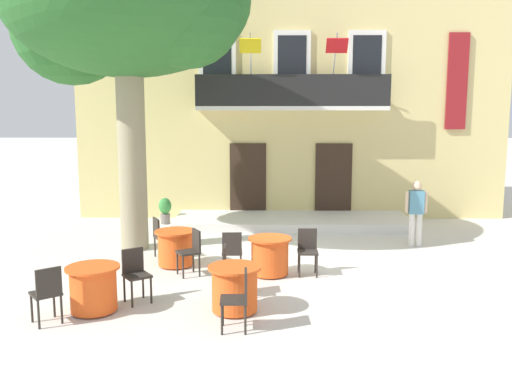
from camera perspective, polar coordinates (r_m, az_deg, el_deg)
The scene contains 18 objects.
ground_plane at distance 11.61m, azimuth 4.90°, elevation -7.58°, with size 120.00×120.00×0.00m, color silver.
building_facade at distance 18.15m, azimuth 3.48°, elevation 10.13°, with size 13.00×5.09×7.50m.
entrance_step_platform at distance 15.37m, azimuth 3.88°, elevation -3.14°, with size 6.68×2.20×0.25m, color silver.
plane_tree at distance 13.00m, azimuth -13.94°, elevation 18.46°, with size 5.70×5.01×7.34m.
cafe_table_near_tree at distance 8.75m, azimuth -2.30°, elevation -10.24°, with size 0.86×0.86×0.76m.
cafe_chair_near_tree_0 at distance 8.00m, azimuth -1.85°, elevation -11.03°, with size 0.41×0.41×0.91m.
cafe_chair_near_tree_1 at distance 9.43m, azimuth -2.70°, elevation -8.00°, with size 0.42×0.42×0.91m.
cafe_table_middle at distance 9.13m, azimuth -16.98°, elevation -9.82°, with size 0.86×0.86×0.76m.
cafe_chair_middle_0 at distance 8.79m, azimuth -21.43°, elevation -9.83°, with size 0.56×0.56×0.91m.
cafe_chair_middle_1 at distance 9.40m, azimuth -12.77°, elevation -8.26°, with size 0.56×0.56×0.91m.
cafe_table_front at distance 10.66m, azimuth 1.49°, elevation -6.82°, with size 0.86×0.86×0.76m.
cafe_chair_front_0 at distance 10.54m, azimuth -2.58°, elevation -6.24°, with size 0.42×0.42×0.91m.
cafe_chair_front_1 at distance 10.73m, azimuth 5.53°, elevation -6.01°, with size 0.41×0.41×0.91m.
cafe_table_far_side at distance 11.40m, azimuth -8.58°, elevation -5.91°, with size 0.86×0.86×0.76m.
cafe_chair_far_side_0 at distance 10.71m, azimuth -6.89°, elevation -6.05°, with size 0.54×0.54×0.91m.
cafe_chair_far_side_1 at distance 12.04m, azimuth -10.12°, elevation -4.51°, with size 0.54×0.54×0.91m.
ground_planter_left at distance 15.75m, azimuth -9.69°, elevation -1.84°, with size 0.37×0.37×0.76m.
pedestrian_near_entrance at distance 13.37m, azimuth 16.73°, elevation -1.83°, with size 0.53×0.25×1.60m.
Camera 1 is at (-0.82, -11.14, 3.19)m, focal length 37.43 mm.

